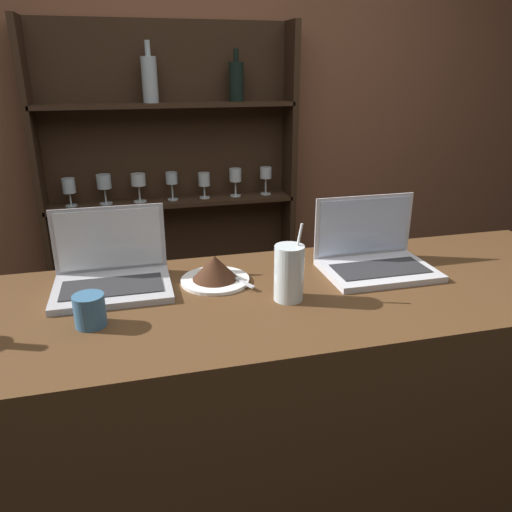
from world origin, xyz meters
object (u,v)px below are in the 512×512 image
coffee_cup (90,310)px  cake_plate (215,271)px  water_glass (289,273)px  laptop_near (112,272)px  laptop_far (373,255)px

coffee_cup → cake_plate: bearing=28.6°
water_glass → coffee_cup: water_glass is taller
coffee_cup → laptop_near: bearing=78.0°
laptop_near → water_glass: (0.45, -0.20, 0.03)m
cake_plate → coffee_cup: bearing=-151.4°
coffee_cup → water_glass: bearing=2.4°
laptop_near → laptop_far: size_ratio=0.98×
laptop_near → cake_plate: 0.29m
water_glass → laptop_far: bearing=23.9°
laptop_far → laptop_near: bearing=175.3°
laptop_near → laptop_far: 0.76m
laptop_far → coffee_cup: size_ratio=4.10×
cake_plate → water_glass: (0.17, -0.16, 0.04)m
laptop_near → coffee_cup: (-0.05, -0.22, -0.00)m
laptop_near → coffee_cup: laptop_near is taller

